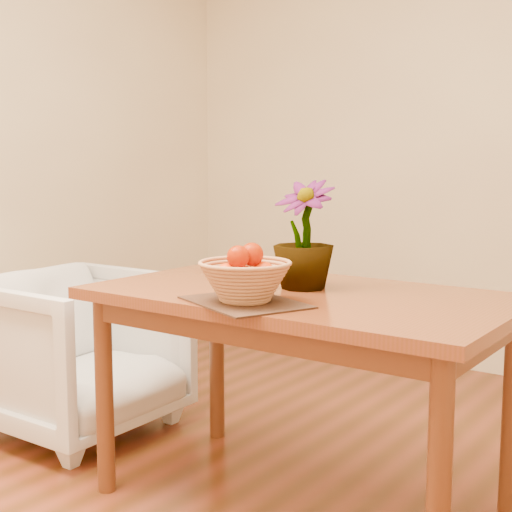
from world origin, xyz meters
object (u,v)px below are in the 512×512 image
Objects in this scene: table at (301,317)px; wicker_basket at (245,283)px; potted_plant at (304,235)px; armchair at (78,344)px.

wicker_basket is (-0.03, -0.27, 0.15)m from table.
potted_plant reaches higher than armchair.
potted_plant reaches higher than table.
armchair is (-1.14, 0.30, -0.43)m from wicker_basket.
potted_plant is 0.48× the size of armchair.
wicker_basket is 1.25m from armchair.
wicker_basket reaches higher than armchair.
table is 1.80× the size of armchair.
armchair is (-1.17, 0.03, -0.27)m from table.
wicker_basket is at bearing -92.97° from potted_plant.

